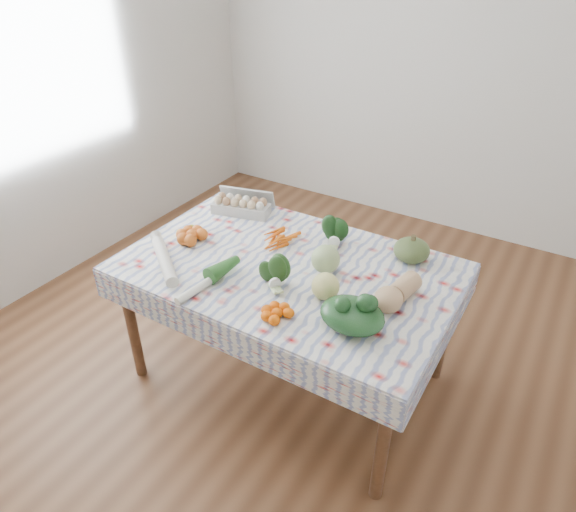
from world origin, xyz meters
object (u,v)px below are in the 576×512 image
Objects in this scene: dining_table at (288,279)px; grapefruit at (325,286)px; egg_carton at (241,207)px; cabbage at (326,259)px; kabocha_squash at (412,250)px; butternut_squash at (397,291)px.

grapefruit reaches higher than dining_table.
cabbage is (0.72, -0.28, 0.03)m from egg_carton.
kabocha_squash is 0.38m from butternut_squash.
cabbage is (-0.33, -0.32, 0.01)m from kabocha_squash.
cabbage is at bearing -135.84° from kabocha_squash.
butternut_squash is at bearing -30.99° from egg_carton.
butternut_squash is (0.07, -0.37, 0.00)m from kabocha_squash.
grapefruit is (-0.29, -0.14, 0.00)m from butternut_squash.
kabocha_squash is at bearing 110.20° from butternut_squash.
kabocha_squash is 0.56m from grapefruit.
grapefruit is at bearing -144.64° from butternut_squash.
egg_carton is at bearing 149.75° from grapefruit.
cabbage reaches higher than butternut_squash.
egg_carton is 0.95m from grapefruit.
butternut_squash is at bearing -79.68° from kabocha_squash.
dining_table is at bearing -163.41° from cabbage.
butternut_squash is (0.58, -0.00, 0.15)m from dining_table.
butternut_squash reaches higher than kabocha_squash.
egg_carton is 1.23× the size of butternut_squash.
kabocha_squash is at bearing 36.12° from dining_table.
grapefruit is (0.29, -0.14, 0.15)m from dining_table.
butternut_squash is 2.16× the size of grapefruit.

